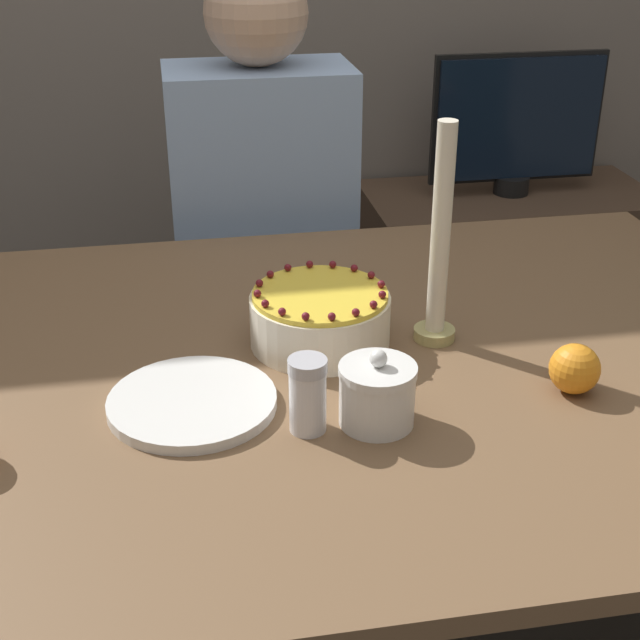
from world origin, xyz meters
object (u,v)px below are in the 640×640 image
sugar_bowl (377,394)px  person_man_blue_shirt (264,277)px  sugar_shaker (308,395)px  candle (439,253)px  cake (320,318)px  tv_monitor (517,122)px

sugar_bowl → person_man_blue_shirt: bearing=93.0°
sugar_shaker → candle: (0.24, 0.22, 0.09)m
cake → tv_monitor: tv_monitor is taller
candle → tv_monitor: 1.26m
cake → sugar_bowl: sugar_bowl is taller
sugar_shaker → tv_monitor: bearing=58.7°
candle → person_man_blue_shirt: bearing=105.6°
cake → sugar_shaker: 0.24m
tv_monitor → cake: bearing=-124.5°
tv_monitor → candle: bearing=-117.1°
candle → sugar_bowl: bearing=-123.8°
sugar_bowl → sugar_shaker: size_ratio=1.04×
person_man_blue_shirt → tv_monitor: (0.77, 0.42, 0.22)m
sugar_shaker → person_man_blue_shirt: 0.94m
sugar_shaker → candle: size_ratio=0.30×
sugar_bowl → candle: 0.28m
cake → sugar_bowl: size_ratio=1.98×
cake → tv_monitor: size_ratio=0.45×
sugar_bowl → person_man_blue_shirt: (-0.05, 0.91, -0.23)m
cake → sugar_bowl: (0.04, -0.24, 0.00)m
candle → person_man_blue_shirt: (-0.19, 0.69, -0.33)m
sugar_bowl → candle: candle is taller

